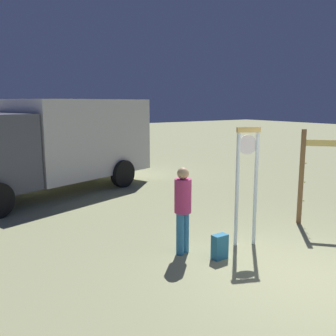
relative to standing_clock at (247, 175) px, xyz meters
name	(u,v)px	position (x,y,z in m)	size (l,w,h in m)	color
ground_plane	(308,278)	(-0.24, -1.64, -1.42)	(80.00, 80.00, 0.00)	#929568
standing_clock	(247,175)	(0.00, 0.00, 0.00)	(0.46, 0.26, 2.34)	white
arrow_sign	(320,161)	(2.27, -0.05, 0.07)	(0.88, 0.93, 2.20)	brown
person_near_clock	(183,206)	(-1.29, 0.34, -0.50)	(0.31, 0.31, 1.64)	teal
backpack	(219,247)	(-0.89, -0.24, -1.19)	(0.28, 0.21, 0.45)	teal
box_truck_near	(62,141)	(-1.35, 6.65, 0.18)	(6.71, 4.28, 2.89)	silver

